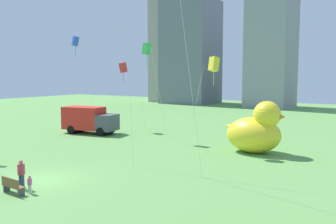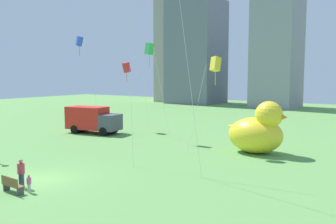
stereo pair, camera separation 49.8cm
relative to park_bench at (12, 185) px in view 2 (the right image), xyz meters
name	(u,v)px [view 2 (the right image)]	position (x,y,z in m)	size (l,w,h in m)	color
ground_plane	(43,179)	(-0.79, 2.57, -0.47)	(140.00, 140.00, 0.00)	#60984C
park_bench	(12,185)	(0.00, 0.00, 0.00)	(1.52, 0.52, 0.90)	brown
person_adult	(21,172)	(-0.45, 0.89, 0.43)	(0.40, 0.40, 1.62)	#38476B
person_child	(29,183)	(0.68, 0.57, 0.07)	(0.24, 0.24, 0.97)	silver
giant_inflatable_duck	(258,131)	(7.24, 17.00, 1.33)	(5.11, 3.28, 4.24)	yellow
box_truck	(92,120)	(-11.16, 16.88, 0.97)	(6.22, 3.30, 2.85)	red
city_skyline	(286,23)	(-4.54, 63.23, 16.01)	(62.47, 19.38, 40.62)	#9E938C
kite_red	(127,68)	(-9.90, 21.18, 6.60)	(3.31, 3.84, 7.74)	silver
kite_blue	(80,42)	(-15.53, 19.34, 9.69)	(3.04, 2.89, 10.87)	silver
kite_yellow	(215,64)	(4.15, 15.51, 6.63)	(2.11, 3.30, 7.78)	silver
kite_green	(149,49)	(-4.03, 17.67, 8.26)	(1.91, 2.91, 9.38)	silver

